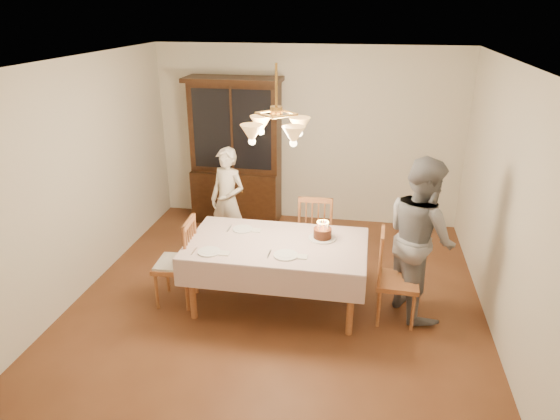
% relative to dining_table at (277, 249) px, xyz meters
% --- Properties ---
extents(ground, '(5.00, 5.00, 0.00)m').
position_rel_dining_table_xyz_m(ground, '(0.00, 0.00, -0.68)').
color(ground, '#542C18').
rests_on(ground, ground).
extents(room_shell, '(5.00, 5.00, 5.00)m').
position_rel_dining_table_xyz_m(room_shell, '(0.00, 0.00, 0.90)').
color(room_shell, white).
rests_on(room_shell, ground).
extents(dining_table, '(1.90, 1.10, 0.76)m').
position_rel_dining_table_xyz_m(dining_table, '(0.00, 0.00, 0.00)').
color(dining_table, brown).
rests_on(dining_table, ground).
extents(china_hutch, '(1.38, 0.54, 2.16)m').
position_rel_dining_table_xyz_m(china_hutch, '(-1.03, 2.25, 0.36)').
color(china_hutch, black).
rests_on(china_hutch, ground).
extents(chair_far_side, '(0.46, 0.44, 1.00)m').
position_rel_dining_table_xyz_m(chair_far_side, '(0.32, 0.94, -0.24)').
color(chair_far_side, brown).
rests_on(chair_far_side, ground).
extents(chair_left_end, '(0.44, 0.46, 1.00)m').
position_rel_dining_table_xyz_m(chair_left_end, '(-1.10, -0.13, -0.23)').
color(chair_left_end, brown).
rests_on(chair_left_end, ground).
extents(chair_right_end, '(0.43, 0.45, 1.00)m').
position_rel_dining_table_xyz_m(chair_right_end, '(1.27, -0.06, -0.24)').
color(chair_right_end, brown).
rests_on(chair_right_end, ground).
extents(elderly_woman, '(0.61, 0.51, 1.42)m').
position_rel_dining_table_xyz_m(elderly_woman, '(-0.88, 1.21, 0.03)').
color(elderly_woman, '#F1E3CC').
rests_on(elderly_woman, ground).
extents(adult_in_grey, '(0.94, 1.03, 1.72)m').
position_rel_dining_table_xyz_m(adult_in_grey, '(1.49, 0.18, 0.18)').
color(adult_in_grey, slate).
rests_on(adult_in_grey, ground).
extents(birthday_cake, '(0.30, 0.30, 0.20)m').
position_rel_dining_table_xyz_m(birthday_cake, '(0.47, 0.18, 0.13)').
color(birthday_cake, white).
rests_on(birthday_cake, dining_table).
extents(place_setting_near_left, '(0.38, 0.23, 0.02)m').
position_rel_dining_table_xyz_m(place_setting_near_left, '(-0.62, -0.35, 0.08)').
color(place_setting_near_left, white).
rests_on(place_setting_near_left, dining_table).
extents(place_setting_near_right, '(0.40, 0.25, 0.02)m').
position_rel_dining_table_xyz_m(place_setting_near_right, '(0.16, -0.29, 0.08)').
color(place_setting_near_right, white).
rests_on(place_setting_near_right, dining_table).
extents(place_setting_far_left, '(0.37, 0.23, 0.02)m').
position_rel_dining_table_xyz_m(place_setting_far_left, '(-0.42, 0.25, 0.08)').
color(place_setting_far_left, white).
rests_on(place_setting_far_left, dining_table).
extents(chandelier, '(0.62, 0.62, 0.73)m').
position_rel_dining_table_xyz_m(chandelier, '(-0.00, -0.00, 1.29)').
color(chandelier, '#BF8C3F').
rests_on(chandelier, ground).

